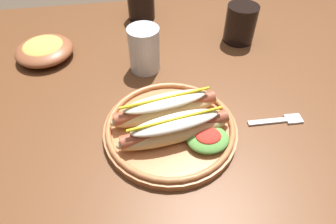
{
  "coord_description": "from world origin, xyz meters",
  "views": [
    {
      "loc": [
        -0.12,
        -0.58,
        1.2
      ],
      "look_at": [
        -0.05,
        -0.16,
        0.77
      ],
      "focal_mm": 30.76,
      "sensor_mm": 36.0,
      "label": 1
    }
  ],
  "objects": [
    {
      "name": "extra_cup",
      "position": [
        -0.07,
        0.3,
        0.79
      ],
      "size": [
        0.09,
        0.09,
        0.1
      ],
      "primitive_type": "cylinder",
      "color": "black",
      "rests_on": "dining_table"
    },
    {
      "name": "soda_cup",
      "position": [
        0.2,
        0.12,
        0.79
      ],
      "size": [
        0.09,
        0.09,
        0.1
      ],
      "primitive_type": "cylinder",
      "color": "black",
      "rests_on": "dining_table"
    },
    {
      "name": "fork",
      "position": [
        0.18,
        -0.2,
        0.74
      ],
      "size": [
        0.12,
        0.03,
        0.0
      ],
      "rotation": [
        0.0,
        0.0,
        -0.03
      ],
      "color": "silver",
      "rests_on": "dining_table"
    },
    {
      "name": "side_bowl",
      "position": [
        -0.34,
        0.12,
        0.76
      ],
      "size": [
        0.15,
        0.15,
        0.05
      ],
      "color": "brown",
      "rests_on": "dining_table"
    },
    {
      "name": "water_cup",
      "position": [
        -0.08,
        0.03,
        0.8
      ],
      "size": [
        0.08,
        0.08,
        0.11
      ],
      "primitive_type": "cylinder",
      "color": "silver",
      "rests_on": "dining_table"
    },
    {
      "name": "hot_dog_plate",
      "position": [
        -0.05,
        -0.2,
        0.77
      ],
      "size": [
        0.28,
        0.28,
        0.08
      ],
      "color": "#B77042",
      "rests_on": "dining_table"
    },
    {
      "name": "dining_table",
      "position": [
        0.0,
        0.0,
        0.64
      ],
      "size": [
        1.37,
        0.87,
        0.74
      ],
      "color": "brown",
      "rests_on": "ground_plane"
    },
    {
      "name": "ground_plane",
      "position": [
        0.0,
        0.0,
        0.0
      ],
      "size": [
        8.0,
        8.0,
        0.0
      ],
      "primitive_type": "plane",
      "color": "brown"
    }
  ]
}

